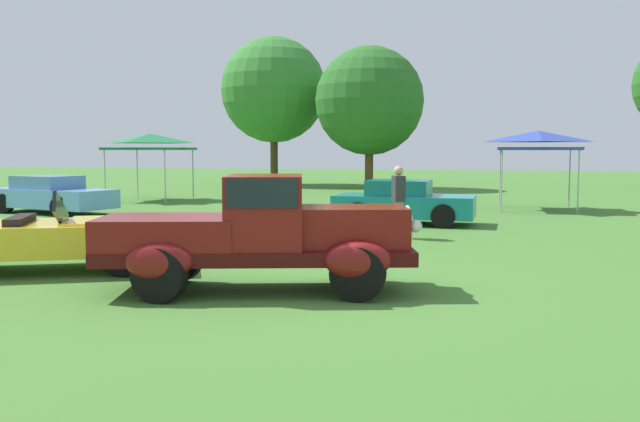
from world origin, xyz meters
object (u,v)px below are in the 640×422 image
at_px(neighbor_convertible, 53,237).
at_px(canopy_tent_center_field, 538,139).
at_px(show_car_skyblue, 50,195).
at_px(show_car_teal, 403,203).
at_px(canopy_tent_left_field, 150,141).
at_px(feature_pickup_truck, 259,232).
at_px(spectator_near_truck, 398,199).

bearing_deg(neighbor_convertible, canopy_tent_center_field, 58.20).
distance_m(neighbor_convertible, show_car_skyblue, 11.35).
bearing_deg(canopy_tent_center_field, show_car_teal, -125.34).
height_order(show_car_skyblue, canopy_tent_left_field, canopy_tent_left_field).
xyz_separation_m(feature_pickup_truck, spectator_near_truck, (1.22, 6.47, 0.04)).
bearing_deg(show_car_teal, canopy_tent_center_field, 54.66).
bearing_deg(canopy_tent_center_field, canopy_tent_left_field, 176.64).
bearing_deg(show_car_teal, canopy_tent_left_field, 149.84).
distance_m(neighbor_convertible, canopy_tent_center_field, 16.94).
height_order(neighbor_convertible, spectator_near_truck, spectator_near_truck).
height_order(feature_pickup_truck, show_car_skyblue, feature_pickup_truck).
bearing_deg(feature_pickup_truck, neighbor_convertible, 169.09).
bearing_deg(show_car_teal, neighbor_convertible, -119.42).
bearing_deg(show_car_skyblue, canopy_tent_center_field, 18.14).
distance_m(feature_pickup_truck, show_car_skyblue, 14.54).
distance_m(show_car_skyblue, spectator_near_truck, 12.29).
bearing_deg(neighbor_convertible, show_car_skyblue, 125.42).
xyz_separation_m(show_car_skyblue, canopy_tent_left_field, (0.47, 5.94, 1.82)).
bearing_deg(feature_pickup_truck, show_car_teal, 84.13).
bearing_deg(show_car_teal, spectator_near_truck, -85.43).
xyz_separation_m(show_car_teal, canopy_tent_left_field, (-11.05, 6.42, 1.82)).
bearing_deg(canopy_tent_center_field, spectator_near_truck, -113.19).
bearing_deg(show_car_skyblue, feature_pickup_truck, -43.52).
relative_size(neighbor_convertible, show_car_teal, 1.17).
bearing_deg(canopy_tent_center_field, neighbor_convertible, -121.80).
height_order(show_car_teal, canopy_tent_left_field, canopy_tent_left_field).
height_order(neighbor_convertible, show_car_teal, neighbor_convertible).
relative_size(neighbor_convertible, canopy_tent_left_field, 1.60).
xyz_separation_m(neighbor_convertible, spectator_near_truck, (5.19, 5.71, 0.33)).
distance_m(show_car_skyblue, show_car_teal, 11.53).
relative_size(spectator_near_truck, canopy_tent_left_field, 0.59).
xyz_separation_m(feature_pickup_truck, show_car_skyblue, (-10.54, 10.01, -0.27)).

